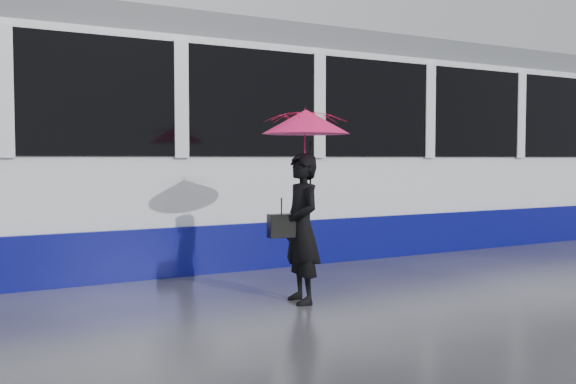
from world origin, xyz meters
TOP-DOWN VIEW (x-y plane):
  - ground at (0.00, 0.00)m, footprint 90.00×90.00m
  - rails at (0.00, 2.50)m, footprint 34.00×1.51m
  - woman at (0.63, -0.71)m, footprint 0.42×0.59m
  - umbrella at (0.68, -0.71)m, footprint 0.98×0.98m
  - handbag at (0.41, -0.69)m, footprint 0.28×0.15m

SIDE VIEW (x-z plane):
  - ground at x=0.00m, z-range 0.00..0.00m
  - rails at x=0.00m, z-range 0.00..0.02m
  - woman at x=0.63m, z-range 0.00..1.52m
  - handbag at x=0.41m, z-range 0.59..1.01m
  - umbrella at x=0.68m, z-range 1.16..2.18m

